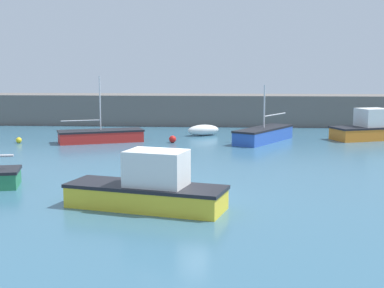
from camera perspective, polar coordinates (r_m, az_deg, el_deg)
The scene contains 9 objects.
ground_plane at distance 20.06m, azimuth -1.89°, elevation -6.09°, with size 120.00×120.00×0.20m, color #38667F.
harbor_breakwater at distance 45.66m, azimuth 1.39°, elevation 3.69°, with size 57.75×3.99×2.54m, color #66605B.
sailboat_twin_hulled at distance 35.38m, azimuth -9.70°, elevation 0.87°, with size 5.72×3.69×4.30m.
dinghy_near_pier at distance 38.27m, azimuth 1.22°, elevation 1.49°, with size 2.56×1.96×0.78m.
sailboat_short_mast at distance 35.37m, azimuth 7.67°, elevation 1.01°, with size 4.30×5.78×3.73m.
motorboat_with_cabin at distance 38.37m, azimuth 19.09°, elevation 1.55°, with size 6.81×4.23×2.10m.
motorboat_grey_hull at distance 18.52m, azimuth -4.59°, elevation -4.70°, with size 5.84×3.13×2.04m.
mooring_buoy_red at distance 34.64m, azimuth -2.08°, elevation 0.52°, with size 0.46×0.46×0.46m, color red.
mooring_buoy_yellow at distance 36.23m, azimuth -17.99°, elevation 0.39°, with size 0.37×0.37×0.37m, color yellow.
Camera 1 is at (1.97, -19.34, 4.84)m, focal length 50.00 mm.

